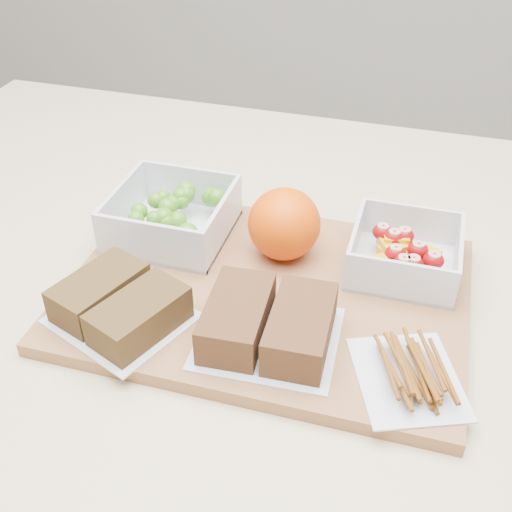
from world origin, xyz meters
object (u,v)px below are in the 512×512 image
Objects in this scene: cutting_board at (267,294)px; fruit_container at (404,255)px; orange at (284,224)px; sandwich_bag_center at (268,324)px; pretzel_bag at (409,370)px; sandwich_bag_left at (119,305)px; grape_container at (175,216)px.

cutting_board is 3.64× the size of fruit_container.
orange is at bearing 88.61° from cutting_board.
orange reaches higher than sandwich_bag_center.
sandwich_bag_left is at bearing 179.98° from pretzel_bag.
grape_container is (-0.13, 0.07, 0.03)m from cutting_board.
grape_container is at bearing 178.45° from orange.
grape_container reaches higher than sandwich_bag_center.
orange is 0.52× the size of sandwich_bag_left.
pretzel_bag is at bearing -29.69° from cutting_board.
sandwich_bag_center is at bearing -81.52° from orange.
orange is at bearing -1.55° from grape_container.
sandwich_bag_left is at bearing -174.66° from sandwich_bag_center.
sandwich_bag_left is 0.29m from pretzel_bag.
grape_container is 1.61× the size of orange.
cutting_board is at bearing -27.38° from grape_container.
orange reaches higher than fruit_container.
sandwich_bag_center reaches higher than sandwich_bag_left.
fruit_container is 0.73× the size of sandwich_bag_left.
orange is at bearing 49.96° from sandwich_bag_left.
grape_container reaches higher than cutting_board.
pretzel_bag is at bearing -28.47° from grape_container.
pretzel_bag is at bearing -5.94° from sandwich_bag_center.
fruit_container is (0.27, 0.01, -0.00)m from grape_container.
cutting_board is 0.15m from grape_container.
grape_container is 0.27m from fruit_container.
sandwich_bag_left is at bearing -145.62° from cutting_board.
orange is (-0.13, -0.01, 0.02)m from fruit_container.
cutting_board is at bearing 34.70° from sandwich_bag_left.
sandwich_bag_center is (-0.11, -0.15, 0.00)m from fruit_container.
pretzel_bag is (0.16, -0.09, 0.02)m from cutting_board.
orange is at bearing -175.66° from fruit_container.
grape_container reaches higher than fruit_container.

